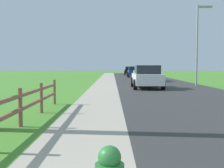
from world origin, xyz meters
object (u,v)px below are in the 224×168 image
parked_suv_white (148,77)px  street_lamp (200,38)px  parked_car_black (131,71)px  parked_car_blue (136,72)px  parked_car_silver (144,73)px

parked_suv_white → street_lamp: (4.18, 1.98, 2.91)m
parked_car_black → parked_car_blue: bearing=-89.6°
parked_suv_white → parked_car_black: (0.68, 29.50, -0.05)m
parked_suv_white → parked_car_silver: 9.42m
parked_car_blue → street_lamp: size_ratio=0.74×
parked_car_black → street_lamp: street_lamp is taller
parked_suv_white → parked_car_silver: bearing=85.2°
parked_car_blue → parked_car_black: size_ratio=1.02×
parked_car_silver → parked_car_blue: size_ratio=1.02×
parked_suv_white → street_lamp: street_lamp is taller
parked_car_silver → street_lamp: 8.64m
parked_suv_white → street_lamp: 5.46m
parked_car_blue → street_lamp: 18.50m
parked_car_black → street_lamp: size_ratio=0.73×
parked_car_black → street_lamp: (3.50, -27.52, 2.96)m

